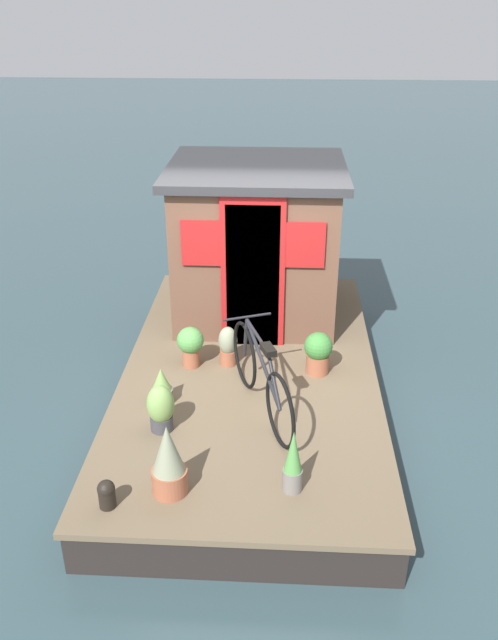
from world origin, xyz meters
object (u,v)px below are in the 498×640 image
object	(u,v)px
potted_plant_basil	(318,352)
mooring_bollard	(107,493)
potted_plant_succulent	(162,387)
potted_plant_fern	(168,461)
potted_plant_thyme	(161,408)
potted_plant_lavender	(293,462)
potted_plant_geranium	(228,345)
bicycle	(261,377)
houseboat_cabin	(256,241)
potted_plant_ivy	(190,344)

from	to	relation	value
potted_plant_basil	mooring_bollard	world-z (taller)	potted_plant_basil
potted_plant_succulent	mooring_bollard	distance (m)	1.52
potted_plant_fern	potted_plant_thyme	bearing A→B (deg)	14.39
potted_plant_lavender	potted_plant_geranium	distance (m)	2.15
potted_plant_basil	potted_plant_thyme	bearing A→B (deg)	126.62
bicycle	potted_plant_basil	xyz separation A→B (m)	(0.78, -0.59, -0.14)
potted_plant_geranium	potted_plant_lavender	bearing A→B (deg)	-160.75
bicycle	potted_plant_fern	world-z (taller)	bicycle
houseboat_cabin	potted_plant_lavender	bearing A→B (deg)	-172.31
potted_plant_ivy	mooring_bollard	bearing A→B (deg)	170.41
potted_plant_basil	bicycle	bearing A→B (deg)	142.84
potted_plant_fern	potted_plant_thyme	xyz separation A→B (m)	(0.85, 0.22, -0.07)
potted_plant_lavender	potted_plant_ivy	world-z (taller)	potted_plant_lavender
houseboat_cabin	potted_plant_thyme	distance (m)	2.82
bicycle	potted_plant_lavender	size ratio (longest dim) A/B	2.79
potted_plant_lavender	potted_plant_ivy	size ratio (longest dim) A/B	1.27
houseboat_cabin	potted_plant_thyme	size ratio (longest dim) A/B	4.42
mooring_bollard	bicycle	bearing A→B (deg)	-40.09
bicycle	potted_plant_ivy	xyz separation A→B (m)	(0.84, 0.81, -0.12)
bicycle	potted_plant_fern	xyz separation A→B (m)	(-1.20, 0.71, -0.08)
potted_plant_lavender	potted_plant_basil	distance (m)	1.92
potted_plant_geranium	mooring_bollard	world-z (taller)	potted_plant_geranium
potted_plant_lavender	potted_plant_ivy	xyz separation A→B (m)	(1.97, 1.11, -0.01)
potted_plant_fern	potted_plant_lavender	distance (m)	1.02
potted_plant_ivy	potted_plant_lavender	bearing A→B (deg)	-150.44
potted_plant_lavender	mooring_bollard	xyz separation A→B (m)	(-0.28, 1.49, -0.15)
bicycle	potted_plant_fern	bearing A→B (deg)	149.45
houseboat_cabin	mooring_bollard	distance (m)	3.91
houseboat_cabin	potted_plant_fern	size ratio (longest dim) A/B	3.21
potted_plant_fern	potted_plant_basil	distance (m)	2.37
potted_plant_basil	potted_plant_ivy	size ratio (longest dim) A/B	1.02
potted_plant_geranium	potted_plant_basil	size ratio (longest dim) A/B	0.96
mooring_bollard	potted_plant_ivy	bearing A→B (deg)	-9.59
potted_plant_basil	potted_plant_ivy	world-z (taller)	potted_plant_basil
houseboat_cabin	potted_plant_thyme	bearing A→B (deg)	163.45
potted_plant_thyme	potted_plant_basil	distance (m)	1.89
houseboat_cabin	potted_plant_succulent	world-z (taller)	houseboat_cabin
potted_plant_fern	potted_plant_geranium	bearing A→B (deg)	-8.38
potted_plant_basil	potted_plant_succulent	bearing A→B (deg)	113.14
bicycle	potted_plant_ivy	world-z (taller)	bicycle
potted_plant_lavender	mooring_bollard	bearing A→B (deg)	100.77
bicycle	potted_plant_ivy	distance (m)	1.17
potted_plant_thyme	potted_plant_lavender	world-z (taller)	potted_plant_lavender
bicycle	potted_plant_ivy	bearing A→B (deg)	43.95
potted_plant_geranium	potted_plant_ivy	bearing A→B (deg)	98.50
bicycle	potted_plant_succulent	bearing A→B (deg)	84.53
mooring_bollard	potted_plant_basil	bearing A→B (deg)	-39.08
potted_plant_thyme	potted_plant_lavender	distance (m)	1.46
potted_plant_basil	mooring_bollard	distance (m)	2.82
potted_plant_basil	potted_plant_ivy	bearing A→B (deg)	87.42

